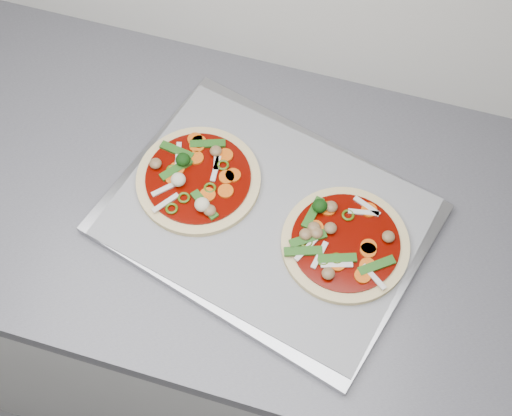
# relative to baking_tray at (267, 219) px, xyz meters

# --- Properties ---
(baking_tray) EXTENTS (0.56, 0.47, 0.02)m
(baking_tray) POSITION_rel_baking_tray_xyz_m (0.00, 0.00, 0.00)
(baking_tray) COLOR #97979D
(baking_tray) RESTS_ON countertop
(parchment) EXTENTS (0.52, 0.43, 0.00)m
(parchment) POSITION_rel_baking_tray_xyz_m (0.00, 0.00, 0.01)
(parchment) COLOR gray
(parchment) RESTS_ON baking_tray
(pizza_left) EXTENTS (0.27, 0.27, 0.03)m
(pizza_left) POSITION_rel_baking_tray_xyz_m (-0.12, 0.03, 0.02)
(pizza_left) COLOR tan
(pizza_left) RESTS_ON parchment
(pizza_right) EXTENTS (0.26, 0.26, 0.03)m
(pizza_right) POSITION_rel_baking_tray_xyz_m (0.13, -0.02, 0.02)
(pizza_right) COLOR tan
(pizza_right) RESTS_ON parchment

